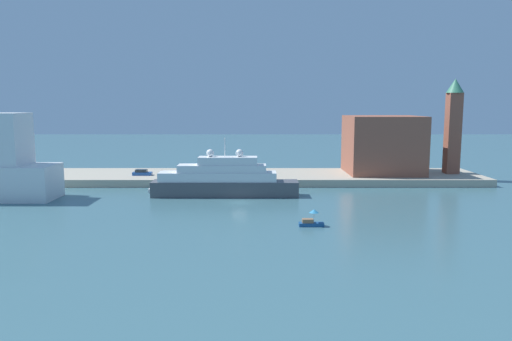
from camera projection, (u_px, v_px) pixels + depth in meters
The scene contains 10 objects.
ground at pixel (240, 203), 88.95m from camera, with size 400.00×400.00×0.00m, color #3D6670.
quay_dock at pixel (244, 177), 114.35m from camera, with size 110.00×19.50×1.67m, color #ADA38E.
large_yacht at pixel (225, 180), 94.87m from camera, with size 28.44×4.71×11.47m.
small_motorboat at pixel (313, 221), 71.67m from camera, with size 3.67×1.41×2.53m.
work_barge at pixel (165, 190), 99.51m from camera, with size 5.85×1.91×0.75m, color silver.
harbor_building at pixel (384, 145), 114.50m from camera, with size 16.80×15.80×13.42m, color #93513D.
bell_tower at pixel (455, 123), 113.16m from camera, with size 3.95×3.95×22.01m.
parked_car at pixel (143, 173), 111.52m from camera, with size 4.32×1.77×1.36m.
person_figure at pixel (164, 174), 108.14m from camera, with size 0.36×0.36×1.75m.
mooring_bollard at pixel (253, 178), 105.42m from camera, with size 0.51×0.51×0.65m, color black.
Camera 1 is at (3.09, -87.32, 17.92)m, focal length 34.18 mm.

